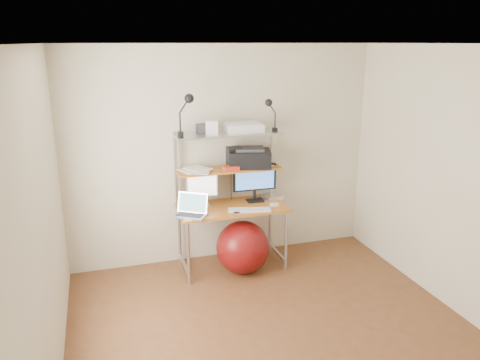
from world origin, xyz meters
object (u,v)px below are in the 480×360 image
at_px(monitor_black, 255,180).
at_px(laptop, 191,210).
at_px(monitor_silver, 202,188).
at_px(printer, 250,158).
at_px(exercise_ball, 243,247).

relative_size(monitor_black, laptop, 1.21).
height_order(monitor_black, laptop, monitor_black).
height_order(monitor_silver, printer, printer).
relative_size(laptop, exercise_ball, 0.71).
xyz_separation_m(laptop, exercise_ball, (0.57, -0.03, -0.49)).
xyz_separation_m(laptop, printer, (0.74, 0.25, 0.47)).
xyz_separation_m(monitor_silver, printer, (0.55, -0.01, 0.31)).
bearing_deg(laptop, monitor_silver, 88.48).
bearing_deg(laptop, exercise_ball, 29.74).
relative_size(monitor_silver, exercise_ball, 0.66).
height_order(monitor_black, printer, printer).
distance_m(monitor_silver, laptop, 0.36).
xyz_separation_m(printer, exercise_ball, (-0.17, -0.28, -0.96)).
bearing_deg(printer, monitor_black, 2.19).
height_order(monitor_black, exercise_ball, monitor_black).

